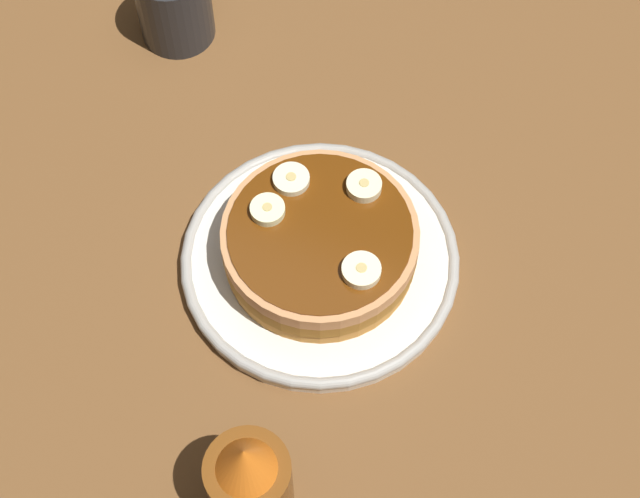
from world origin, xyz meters
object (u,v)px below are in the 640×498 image
banana_slice_3 (364,186)px  syrup_bottle (250,482)px  banana_slice_1 (268,210)px  banana_slice_2 (361,271)px  coffee_mug (175,0)px  banana_slice_0 (291,180)px  plate (320,260)px  pancake_stack (319,245)px

banana_slice_3 → syrup_bottle: size_ratio=0.24×
banana_slice_1 → syrup_bottle: (-20.21, -7.60, -0.66)cm
banana_slice_1 → syrup_bottle: 21.60cm
banana_slice_2 → syrup_bottle: syrup_bottle is taller
banana_slice_3 → coffee_mug: (13.82, 24.10, -2.00)cm
banana_slice_0 → banana_slice_3: 5.89cm
banana_slice_1 → banana_slice_3: (4.95, -6.24, 0.04)cm
plate → banana_slice_1: banana_slice_1 is taller
plate → banana_slice_2: banana_slice_2 is taller
banana_slice_2 → syrup_bottle: bearing=176.1°
plate → banana_slice_3: 7.34cm
pancake_stack → banana_slice_0: (3.51, 3.91, 2.37)cm
banana_slice_3 → banana_slice_2: bearing=-160.3°
banana_slice_0 → banana_slice_2: size_ratio=0.98×
pancake_stack → banana_slice_0: banana_slice_0 is taller
plate → banana_slice_0: banana_slice_0 is taller
plate → pancake_stack: 2.64cm
pancake_stack → banana_slice_1: (0.14, 4.47, 2.43)cm
banana_slice_0 → banana_slice_2: banana_slice_2 is taller
pancake_stack → coffee_mug: bearing=49.8°
coffee_mug → syrup_bottle: syrup_bottle is taller
banana_slice_0 → pancake_stack: bearing=-132.0°
banana_slice_2 → banana_slice_3: 7.65cm
plate → coffee_mug: 29.37cm
coffee_mug → pancake_stack: bearing=-130.2°
pancake_stack → coffee_mug: coffee_mug is taller
banana_slice_0 → coffee_mug: bearing=50.1°
banana_slice_2 → pancake_stack: bearing=64.1°
syrup_bottle → banana_slice_0: bearing=16.6°
syrup_bottle → banana_slice_2: bearing=-3.9°
plate → banana_slice_0: size_ratio=7.71×
banana_slice_0 → banana_slice_3: size_ratio=1.04×
banana_slice_2 → banana_slice_3: bearing=19.7°
pancake_stack → banana_slice_1: size_ratio=5.91×
banana_slice_1 → coffee_mug: bearing=43.6°
banana_slice_3 → banana_slice_1: bearing=128.4°
plate → pancake_stack: pancake_stack is taller
pancake_stack → syrup_bottle: size_ratio=1.36×
plate → banana_slice_2: size_ratio=7.56×
plate → banana_slice_3: size_ratio=8.05×
pancake_stack → coffee_mug: (18.91, 22.34, 0.46)cm
plate → pancake_stack: bearing=172.0°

